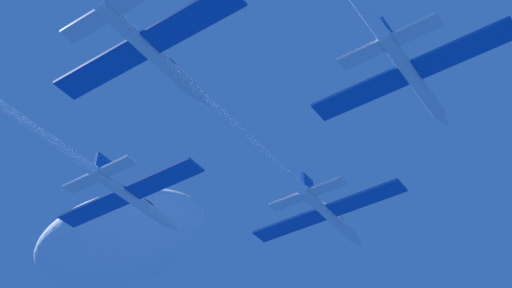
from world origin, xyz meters
name	(u,v)px	position (x,y,z in m)	size (l,w,h in m)	color
jet_lead	(236,128)	(-0.54, -19.33, 0.85)	(19.51, 64.92, 3.23)	silver
jet_left_wing	(12,113)	(-16.31, -34.22, -0.22)	(19.51, 60.34, 3.23)	silver
cloud_wispy	(117,241)	(-49.45, 11.88, 20.26)	(37.04, 20.37, 12.96)	white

